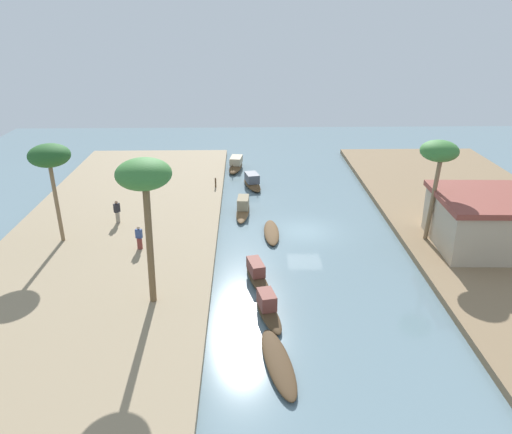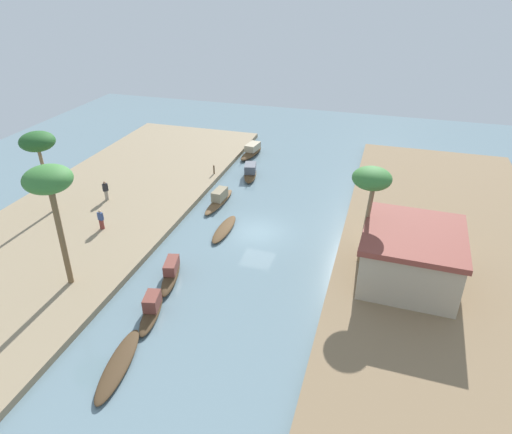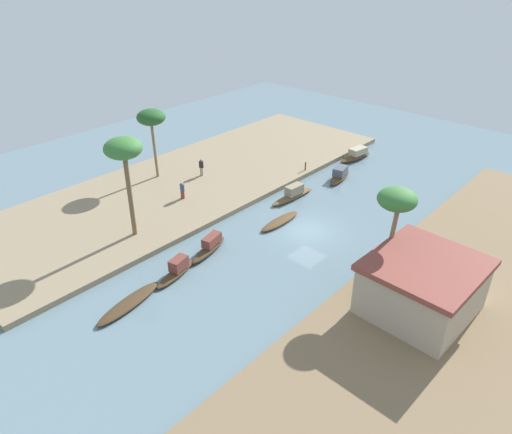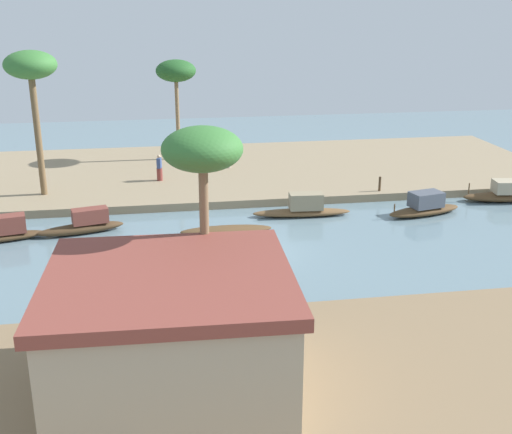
# 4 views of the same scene
# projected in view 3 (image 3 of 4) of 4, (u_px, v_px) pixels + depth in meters

# --- Properties ---
(river_water) EXTENTS (70.63, 70.63, 0.00)m
(river_water) POSITION_uv_depth(u_px,v_px,m) (308.00, 231.00, 38.46)
(river_water) COLOR slate
(river_water) RESTS_ON ground
(riverbank_left) EXTENTS (43.21, 14.69, 0.44)m
(riverbank_left) POSITION_uv_depth(u_px,v_px,m) (196.00, 180.00, 46.37)
(riverbank_left) COLOR #937F60
(riverbank_left) RESTS_ON ground
(riverbank_right) EXTENTS (43.21, 14.69, 0.44)m
(riverbank_right) POSITION_uv_depth(u_px,v_px,m) (482.00, 302.00, 30.33)
(riverbank_right) COLOR #846B4C
(riverbank_right) RESTS_ON ground
(sampan_open_hull) EXTENTS (4.25, 1.83, 1.21)m
(sampan_open_hull) POSITION_uv_depth(u_px,v_px,m) (210.00, 246.00, 35.63)
(sampan_open_hull) COLOR #47331E
(sampan_open_hull) RESTS_ON river_water
(sampan_midstream) EXTENTS (4.48, 1.07, 0.36)m
(sampan_midstream) POSITION_uv_depth(u_px,v_px,m) (280.00, 221.00, 39.48)
(sampan_midstream) COLOR brown
(sampan_midstream) RESTS_ON river_water
(sampan_with_red_awning) EXTENTS (5.32, 1.98, 0.37)m
(sampan_with_red_awning) POSITION_uv_depth(u_px,v_px,m) (129.00, 303.00, 30.31)
(sampan_with_red_awning) COLOR #47331E
(sampan_with_red_awning) RESTS_ON river_water
(sampan_downstream_large) EXTENTS (5.25, 1.34, 1.24)m
(sampan_downstream_large) POSITION_uv_depth(u_px,v_px,m) (293.00, 194.00, 43.33)
(sampan_downstream_large) COLOR brown
(sampan_downstream_large) RESTS_ON river_water
(sampan_near_left_bank) EXTENTS (4.43, 2.07, 1.24)m
(sampan_near_left_bank) POSITION_uv_depth(u_px,v_px,m) (340.00, 175.00, 46.98)
(sampan_near_left_bank) COLOR brown
(sampan_near_left_bank) RESTS_ON river_water
(sampan_foreground) EXTENTS (4.03, 1.72, 1.22)m
(sampan_foreground) POSITION_uv_depth(u_px,v_px,m) (177.00, 270.00, 33.06)
(sampan_foreground) COLOR #47331E
(sampan_foreground) RESTS_ON river_water
(sampan_upstream_small) EXTENTS (4.74, 1.76, 1.22)m
(sampan_upstream_small) POSITION_uv_depth(u_px,v_px,m) (356.00, 155.00, 51.45)
(sampan_upstream_small) COLOR brown
(sampan_upstream_small) RESTS_ON river_water
(person_on_near_bank) EXTENTS (0.41, 0.46, 1.59)m
(person_on_near_bank) POSITION_uv_depth(u_px,v_px,m) (182.00, 191.00, 42.20)
(person_on_near_bank) COLOR brown
(person_on_near_bank) RESTS_ON riverbank_left
(person_by_mooring) EXTENTS (0.48, 0.46, 1.72)m
(person_by_mooring) POSITION_uv_depth(u_px,v_px,m) (201.00, 168.00, 46.45)
(person_by_mooring) COLOR gray
(person_by_mooring) RESTS_ON riverbank_left
(mooring_post) EXTENTS (0.14, 0.14, 0.84)m
(mooring_post) POSITION_uv_depth(u_px,v_px,m) (305.00, 166.00, 47.79)
(mooring_post) COLOR #4C3823
(mooring_post) RESTS_ON riverbank_left
(palm_tree_left_near) EXTENTS (2.66, 2.66, 6.68)m
(palm_tree_left_near) POSITION_uv_depth(u_px,v_px,m) (151.00, 118.00, 43.84)
(palm_tree_left_near) COLOR #7F6647
(palm_tree_left_near) RESTS_ON riverbank_left
(palm_tree_left_far) EXTENTS (2.78, 2.78, 7.91)m
(palm_tree_left_far) POSITION_uv_depth(u_px,v_px,m) (124.00, 151.00, 33.82)
(palm_tree_left_far) COLOR brown
(palm_tree_left_far) RESTS_ON riverbank_left
(palm_tree_right_tall) EXTENTS (2.46, 2.46, 6.85)m
(palm_tree_right_tall) POSITION_uv_depth(u_px,v_px,m) (397.00, 202.00, 28.99)
(palm_tree_right_tall) COLOR #7F6647
(palm_tree_right_tall) RESTS_ON riverbank_right
(riverside_building) EXTENTS (6.80, 6.30, 3.52)m
(riverside_building) POSITION_uv_depth(u_px,v_px,m) (422.00, 286.00, 28.53)
(riverside_building) COLOR tan
(riverside_building) RESTS_ON riverbank_right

